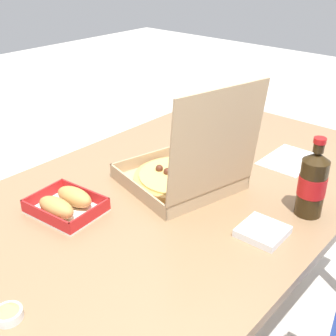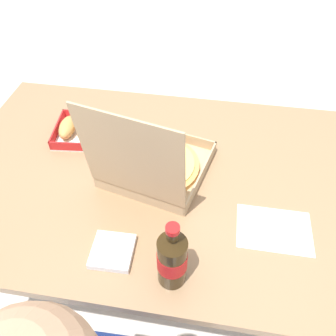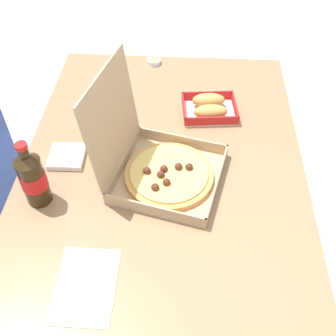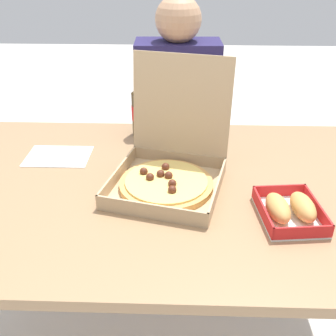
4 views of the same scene
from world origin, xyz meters
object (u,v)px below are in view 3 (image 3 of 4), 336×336
object	(u,v)px
bread_side_box	(209,107)
cola_bottle	(33,178)
dipping_sauce_cup	(154,61)
pizza_box_open	(160,166)
paper_menu	(86,286)
napkin_pile	(67,157)

from	to	relation	value
bread_side_box	cola_bottle	world-z (taller)	cola_bottle
bread_side_box	dipping_sauce_cup	xyz separation A→B (m)	(0.31, 0.23, -0.01)
pizza_box_open	cola_bottle	xyz separation A→B (m)	(-0.11, 0.35, 0.05)
cola_bottle	dipping_sauce_cup	bearing A→B (deg)	-20.43
bread_side_box	dipping_sauce_cup	size ratio (longest dim) A/B	3.65
cola_bottle	paper_menu	size ratio (longest dim) A/B	1.07
pizza_box_open	paper_menu	distance (m)	0.41
napkin_pile	dipping_sauce_cup	distance (m)	0.62
paper_menu	dipping_sauce_cup	size ratio (longest dim) A/B	3.75
cola_bottle	paper_menu	world-z (taller)	cola_bottle
dipping_sauce_cup	pizza_box_open	bearing A→B (deg)	-173.50
pizza_box_open	cola_bottle	bearing A→B (deg)	107.59
pizza_box_open	cola_bottle	world-z (taller)	pizza_box_open
bread_side_box	paper_menu	distance (m)	0.76
paper_menu	cola_bottle	bearing A→B (deg)	35.38
napkin_pile	bread_side_box	bearing A→B (deg)	-60.35
bread_side_box	paper_menu	bearing A→B (deg)	155.80
pizza_box_open	napkin_pile	xyz separation A→B (m)	(0.06, 0.30, -0.04)
bread_side_box	napkin_pile	distance (m)	0.53
pizza_box_open	napkin_pile	size ratio (longest dim) A/B	3.66
paper_menu	dipping_sauce_cup	bearing A→B (deg)	-4.83
bread_side_box	pizza_box_open	bearing A→B (deg)	154.15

